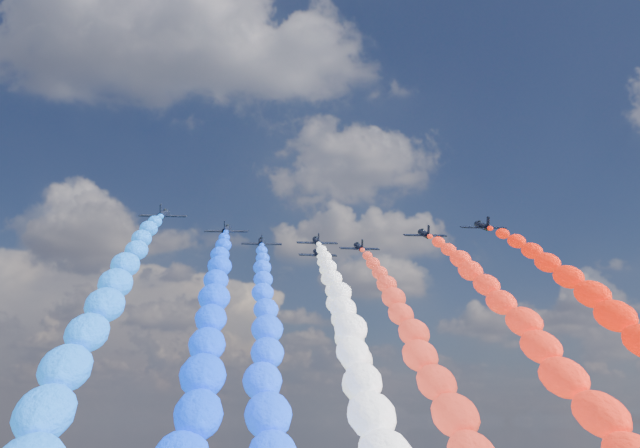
{
  "coord_description": "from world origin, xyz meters",
  "views": [
    {
      "loc": [
        -14.84,
        -154.71,
        63.29
      ],
      "look_at": [
        0.0,
        4.0,
        105.24
      ],
      "focal_mm": 42.23,
      "sensor_mm": 36.0,
      "label": 1
    }
  ],
  "objects": [
    {
      "name": "trail_7",
      "position": [
        33.54,
        -56.65,
        75.9
      ],
      "size": [
        6.06,
        99.01,
        57.14
      ],
      "primitive_type": null,
      "color": "red"
    },
    {
      "name": "jet_6",
      "position": [
        22.95,
        2.76,
        103.24
      ],
      "size": [
        9.61,
        12.85,
        6.82
      ],
      "primitive_type": null,
      "rotation": [
        0.35,
        0.0,
        -0.03
      ],
      "color": "black"
    },
    {
      "name": "jet_2",
      "position": [
        -12.59,
        14.14,
        103.24
      ],
      "size": [
        9.25,
        12.59,
        6.82
      ],
      "primitive_type": null,
      "rotation": [
        0.35,
        0.0,
        -0.0
      ],
      "color": "black"
    },
    {
      "name": "jet_4",
      "position": [
        1.34,
        24.93,
        103.24
      ],
      "size": [
        9.59,
        12.83,
        6.82
      ],
      "primitive_type": null,
      "rotation": [
        0.35,
        0.0,
        0.03
      ],
      "color": "black"
    },
    {
      "name": "trail_1",
      "position": [
        -20.24,
        -48.38,
        75.9
      ],
      "size": [
        6.06,
        99.01,
        57.14
      ],
      "primitive_type": null,
      "color": "#083BFF"
    },
    {
      "name": "trail_2",
      "position": [
        -12.59,
        -37.27,
        75.9
      ],
      "size": [
        6.06,
        99.01,
        57.14
      ],
      "primitive_type": null,
      "color": "#0E41FF"
    },
    {
      "name": "trail_4",
      "position": [
        1.34,
        -26.47,
        75.9
      ],
      "size": [
        6.06,
        99.01,
        57.14
      ],
      "primitive_type": null,
      "color": "white"
    },
    {
      "name": "jet_0",
      "position": [
        -32.42,
        -8.25,
        103.24
      ],
      "size": [
        9.5,
        12.77,
        6.82
      ],
      "primitive_type": null,
      "rotation": [
        0.35,
        0.0,
        -0.02
      ],
      "color": "black"
    },
    {
      "name": "trail_3",
      "position": [
        0.01,
        -39.38,
        75.9
      ],
      "size": [
        6.06,
        99.01,
        57.14
      ],
      "primitive_type": null,
      "color": "white"
    },
    {
      "name": "jet_1",
      "position": [
        -20.24,
        3.03,
        103.24
      ],
      "size": [
        10.04,
        13.15,
        6.82
      ],
      "primitive_type": null,
      "rotation": [
        0.35,
        0.0,
        -0.06
      ],
      "color": "black"
    },
    {
      "name": "trail_5",
      "position": [
        10.51,
        -34.44,
        75.9
      ],
      "size": [
        6.06,
        99.01,
        57.14
      ],
      "primitive_type": null,
      "color": "red"
    },
    {
      "name": "trail_6",
      "position": [
        22.95,
        -48.65,
        75.9
      ],
      "size": [
        6.06,
        99.01,
        57.14
      ],
      "primitive_type": null,
      "color": "red"
    },
    {
      "name": "jet_7",
      "position": [
        33.54,
        -5.25,
        103.24
      ],
      "size": [
        9.74,
        12.94,
        6.82
      ],
      "primitive_type": null,
      "rotation": [
        0.35,
        0.0,
        -0.04
      ],
      "color": "black"
    },
    {
      "name": "trail_0",
      "position": [
        -32.42,
        -59.65,
        75.9
      ],
      "size": [
        6.06,
        99.01,
        57.14
      ],
      "primitive_type": null,
      "color": "blue"
    },
    {
      "name": "jet_3",
      "position": [
        0.01,
        12.03,
        103.24
      ],
      "size": [
        9.26,
        12.59,
        6.82
      ],
      "primitive_type": null,
      "rotation": [
        0.35,
        0.0,
        0.0
      ],
      "color": "black"
    },
    {
      "name": "jet_5",
      "position": [
        10.51,
        16.96,
        103.24
      ],
      "size": [
        9.48,
        12.76,
        6.82
      ],
      "primitive_type": null,
      "rotation": [
        0.35,
        0.0,
        0.02
      ],
      "color": "black"
    }
  ]
}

